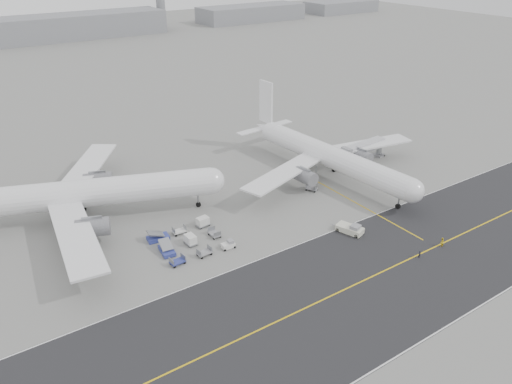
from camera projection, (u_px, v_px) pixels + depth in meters
ground at (259, 252)px, 96.95m from camera, size 700.00×700.00×0.00m
taxiway at (341, 291)px, 86.14m from camera, size 220.00×59.00×0.03m
horizon_buildings at (60, 39)px, 304.33m from camera, size 520.00×28.00×28.00m
control_tower at (160, 3)px, 335.56m from camera, size 7.00×7.00×31.25m
airliner_a at (81, 194)px, 105.50m from camera, size 59.50×58.42×21.50m
airliner_b at (327, 155)px, 125.87m from camera, size 56.06×56.86×19.61m
pushback_tug at (350, 229)px, 103.01m from camera, size 4.27×7.33×2.08m
jet_bridge at (364, 148)px, 134.43m from camera, size 15.58×4.02×5.84m
gse_cluster at (192, 244)px, 99.48m from camera, size 18.56×17.92×2.16m
stray_dolly at (312, 190)px, 120.77m from camera, size 2.74×3.18×1.67m
ground_crew_a at (420, 254)px, 94.82m from camera, size 0.59×0.40×1.57m
ground_crew_b at (442, 242)px, 98.32m from camera, size 0.95×0.75×1.93m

